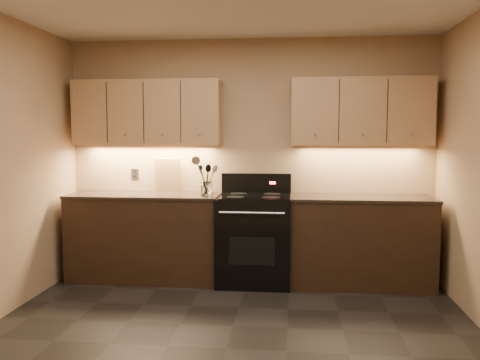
# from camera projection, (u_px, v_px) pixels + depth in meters

# --- Properties ---
(floor) EXTENTS (4.00, 4.00, 0.00)m
(floor) POSITION_uv_depth(u_px,v_px,m) (226.00, 349.00, 3.74)
(floor) COLOR black
(floor) RESTS_ON ground
(wall_back) EXTENTS (4.00, 0.04, 2.60)m
(wall_back) POSITION_uv_depth(u_px,v_px,m) (249.00, 159.00, 5.60)
(wall_back) COLOR tan
(wall_back) RESTS_ON ground
(counter_left) EXTENTS (1.62, 0.62, 0.93)m
(counter_left) POSITION_uv_depth(u_px,v_px,m) (146.00, 236.00, 5.49)
(counter_left) COLOR black
(counter_left) RESTS_ON ground
(counter_right) EXTENTS (1.46, 0.62, 0.93)m
(counter_right) POSITION_uv_depth(u_px,v_px,m) (360.00, 241.00, 5.26)
(counter_right) COLOR black
(counter_right) RESTS_ON ground
(stove) EXTENTS (0.76, 0.68, 1.14)m
(stove) POSITION_uv_depth(u_px,v_px,m) (254.00, 238.00, 5.35)
(stove) COLOR black
(stove) RESTS_ON ground
(upper_cab_left) EXTENTS (1.60, 0.30, 0.70)m
(upper_cab_left) POSITION_uv_depth(u_px,v_px,m) (147.00, 113.00, 5.51)
(upper_cab_left) COLOR tan
(upper_cab_left) RESTS_ON wall_back
(upper_cab_right) EXTENTS (1.44, 0.30, 0.70)m
(upper_cab_right) POSITION_uv_depth(u_px,v_px,m) (361.00, 112.00, 5.28)
(upper_cab_right) COLOR tan
(upper_cab_right) RESTS_ON wall_back
(outlet_plate) EXTENTS (0.08, 0.01, 0.12)m
(outlet_plate) POSITION_uv_depth(u_px,v_px,m) (135.00, 174.00, 5.74)
(outlet_plate) COLOR #B2B5BA
(outlet_plate) RESTS_ON wall_back
(utensil_crock) EXTENTS (0.15, 0.15, 0.15)m
(utensil_crock) POSITION_uv_depth(u_px,v_px,m) (207.00, 189.00, 5.32)
(utensil_crock) COLOR white
(utensil_crock) RESTS_ON counter_left
(cutting_board) EXTENTS (0.30, 0.09, 0.37)m
(cutting_board) POSITION_uv_depth(u_px,v_px,m) (168.00, 175.00, 5.67)
(cutting_board) COLOR tan
(cutting_board) RESTS_ON counter_left
(wooden_spoon) EXTENTS (0.18, 0.11, 0.32)m
(wooden_spoon) POSITION_uv_depth(u_px,v_px,m) (204.00, 179.00, 5.29)
(wooden_spoon) COLOR tan
(wooden_spoon) RESTS_ON utensil_crock
(black_spoon) EXTENTS (0.11, 0.17, 0.33)m
(black_spoon) POSITION_uv_depth(u_px,v_px,m) (206.00, 178.00, 5.34)
(black_spoon) COLOR black
(black_spoon) RESTS_ON utensil_crock
(black_turner) EXTENTS (0.19, 0.18, 0.35)m
(black_turner) POSITION_uv_depth(u_px,v_px,m) (207.00, 178.00, 5.28)
(black_turner) COLOR black
(black_turner) RESTS_ON utensil_crock
(steel_skimmer) EXTENTS (0.24, 0.13, 0.41)m
(steel_skimmer) POSITION_uv_depth(u_px,v_px,m) (209.00, 175.00, 5.29)
(steel_skimmer) COLOR silver
(steel_skimmer) RESTS_ON utensil_crock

